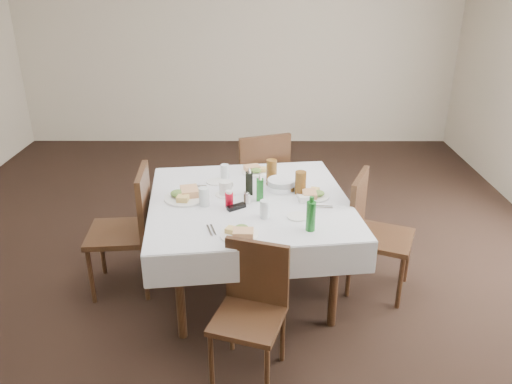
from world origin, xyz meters
TOP-DOWN VIEW (x-y plane):
  - ground_plane at (0.00, 0.00)m, footprint 7.00×7.00m
  - room_shell at (0.00, 0.00)m, footprint 6.04×7.04m
  - dining_table at (0.22, -0.20)m, footprint 1.59×1.59m
  - chair_north at (0.31, 0.71)m, footprint 0.60×0.60m
  - chair_south at (0.25, -1.04)m, footprint 0.49×0.49m
  - chair_east at (1.13, -0.17)m, footprint 0.57×0.57m
  - chair_west at (-0.67, -0.17)m, footprint 0.49×0.49m
  - meal_north at (0.26, 0.32)m, footprint 0.23×0.23m
  - meal_south at (0.17, -0.75)m, footprint 0.24×0.24m
  - meal_east at (0.68, -0.17)m, footprint 0.24×0.24m
  - meal_west at (-0.24, -0.20)m, footprint 0.30×0.30m
  - side_plate_a at (-0.05, 0.11)m, footprint 0.15×0.15m
  - side_plate_b at (0.55, -0.50)m, footprint 0.14×0.14m
  - water_n at (0.02, 0.18)m, footprint 0.06×0.06m
  - water_s at (0.33, -0.50)m, footprint 0.07×0.07m
  - water_e at (0.59, -0.08)m, footprint 0.07×0.07m
  - water_w at (-0.09, -0.31)m, footprint 0.07×0.07m
  - iced_tea_a at (0.39, 0.14)m, footprint 0.08×0.08m
  - iced_tea_b at (0.60, -0.10)m, footprint 0.08×0.08m
  - bread_basket at (0.46, -0.02)m, footprint 0.23×0.23m
  - oil_cruet_dark at (0.22, -0.11)m, footprint 0.05×0.05m
  - oil_cruet_green at (0.30, -0.22)m, footprint 0.05×0.05m
  - ketchup_bottle at (0.08, -0.33)m, footprint 0.06×0.06m
  - salt_shaker at (0.21, -0.28)m, footprint 0.03×0.03m
  - pepper_shaker at (0.20, -0.26)m, footprint 0.04×0.04m
  - coffee_mug at (0.05, -0.13)m, footprint 0.15×0.15m
  - sunglasses at (0.13, -0.37)m, footprint 0.14×0.12m
  - green_bottle at (0.62, -0.68)m, footprint 0.06×0.06m
  - sugar_caddy at (0.62, -0.25)m, footprint 0.10×0.07m
  - cutlery_n at (0.40, 0.23)m, footprint 0.07×0.17m
  - cutlery_s at (-0.01, -0.69)m, footprint 0.08×0.16m
  - cutlery_e at (0.72, -0.34)m, footprint 0.17×0.05m
  - cutlery_w at (-0.20, 0.02)m, footprint 0.18×0.06m

SIDE VIEW (x-z plane):
  - ground_plane at x=0.00m, z-range 0.00..0.00m
  - chair_south at x=0.25m, z-range 0.06..0.89m
  - chair_east at x=1.13m, z-range 0.07..0.99m
  - chair_west at x=-0.67m, z-range 0.07..1.03m
  - chair_north at x=0.31m, z-range 0.07..1.05m
  - dining_table at x=0.22m, z-range 0.31..1.07m
  - cutlery_s at x=-0.01m, z-range 0.76..0.77m
  - cutlery_n at x=0.40m, z-range 0.76..0.77m
  - cutlery_e at x=0.72m, z-range 0.76..0.77m
  - cutlery_w at x=-0.20m, z-range 0.76..0.77m
  - side_plate_b at x=0.55m, z-range 0.76..0.77m
  - side_plate_a at x=-0.05m, z-range 0.76..0.77m
  - sunglasses at x=0.13m, z-range 0.76..0.79m
  - meal_north at x=0.26m, z-range 0.76..0.81m
  - meal_east at x=0.68m, z-range 0.76..0.81m
  - meal_south at x=0.17m, z-range 0.76..0.81m
  - sugar_caddy at x=0.62m, z-range 0.76..0.81m
  - meal_west at x=-0.24m, z-range 0.75..0.82m
  - bread_basket at x=0.46m, z-range 0.76..0.84m
  - salt_shaker at x=0.21m, z-range 0.76..0.84m
  - pepper_shaker at x=0.20m, z-range 0.76..0.84m
  - coffee_mug at x=0.05m, z-range 0.76..0.86m
  - ketchup_bottle at x=0.08m, z-range 0.76..0.88m
  - water_n at x=0.02m, z-range 0.76..0.88m
  - water_e at x=0.59m, z-range 0.76..0.88m
  - water_s at x=0.33m, z-range 0.76..0.88m
  - water_w at x=-0.09m, z-range 0.76..0.89m
  - iced_tea_b at x=0.60m, z-range 0.76..0.93m
  - iced_tea_a at x=0.39m, z-range 0.76..0.93m
  - oil_cruet_green at x=0.30m, z-range 0.75..0.95m
  - oil_cruet_dark at x=0.22m, z-range 0.75..0.96m
  - green_bottle at x=0.62m, z-range 0.75..0.98m
  - room_shell at x=0.00m, z-range 0.31..3.11m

